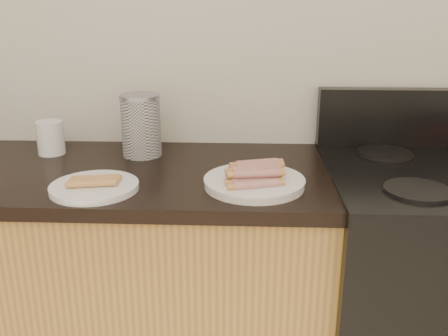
{
  "coord_description": "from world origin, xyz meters",
  "views": [
    {
      "loc": [
        0.15,
        0.25,
        1.4
      ],
      "look_at": [
        0.09,
        1.62,
        0.93
      ],
      "focal_mm": 40.0,
      "sensor_mm": 36.0,
      "label": 1
    }
  ],
  "objects_px": {
    "stove": "(436,303)",
    "side_plate": "(94,187)",
    "canister": "(141,125)",
    "main_plate": "(254,183)",
    "mug": "(50,138)"
  },
  "relations": [
    {
      "from": "stove",
      "to": "canister",
      "type": "xyz_separation_m",
      "value": [
        -0.98,
        0.16,
        0.55
      ]
    },
    {
      "from": "main_plate",
      "to": "side_plate",
      "type": "height_order",
      "value": "main_plate"
    },
    {
      "from": "main_plate",
      "to": "stove",
      "type": "bearing_deg",
      "value": 11.15
    },
    {
      "from": "side_plate",
      "to": "mug",
      "type": "xyz_separation_m",
      "value": [
        -0.24,
        0.33,
        0.05
      ]
    },
    {
      "from": "side_plate",
      "to": "canister",
      "type": "relative_size",
      "value": 1.18
    },
    {
      "from": "main_plate",
      "to": "mug",
      "type": "relative_size",
      "value": 2.49
    },
    {
      "from": "mug",
      "to": "side_plate",
      "type": "bearing_deg",
      "value": -53.66
    },
    {
      "from": "stove",
      "to": "side_plate",
      "type": "distance_m",
      "value": 1.15
    },
    {
      "from": "side_plate",
      "to": "canister",
      "type": "distance_m",
      "value": 0.35
    },
    {
      "from": "canister",
      "to": "mug",
      "type": "relative_size",
      "value": 1.83
    },
    {
      "from": "canister",
      "to": "mug",
      "type": "distance_m",
      "value": 0.31
    },
    {
      "from": "main_plate",
      "to": "mug",
      "type": "distance_m",
      "value": 0.74
    },
    {
      "from": "canister",
      "to": "main_plate",
      "type": "bearing_deg",
      "value": -37.08
    },
    {
      "from": "main_plate",
      "to": "mug",
      "type": "bearing_deg",
      "value": 157.4
    },
    {
      "from": "side_plate",
      "to": "stove",
      "type": "bearing_deg",
      "value": 8.97
    }
  ]
}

